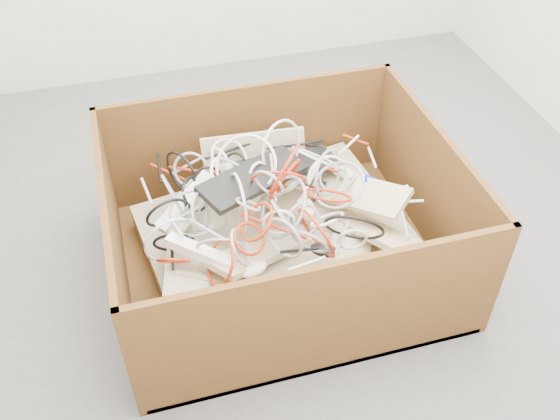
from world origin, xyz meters
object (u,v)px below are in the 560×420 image
object	(u,v)px
cardboard_box	(277,243)
power_strip_left	(186,202)
power_strip_right	(200,252)
vga_plug	(368,181)

from	to	relation	value
cardboard_box	power_strip_left	xyz separation A→B (m)	(-0.34, 0.11, 0.22)
power_strip_right	cardboard_box	bearing A→B (deg)	62.69
power_strip_left	power_strip_right	world-z (taller)	power_strip_left
cardboard_box	power_strip_right	distance (m)	0.43
power_strip_left	power_strip_right	distance (m)	0.27
vga_plug	power_strip_left	bearing A→B (deg)	-136.37
cardboard_box	vga_plug	size ratio (longest dim) A/B	29.62
power_strip_left	vga_plug	size ratio (longest dim) A/B	6.73
power_strip_left	power_strip_right	xyz separation A→B (m)	(0.00, -0.27, -0.01)
power_strip_left	vga_plug	xyz separation A→B (m)	(0.75, -0.06, -0.01)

